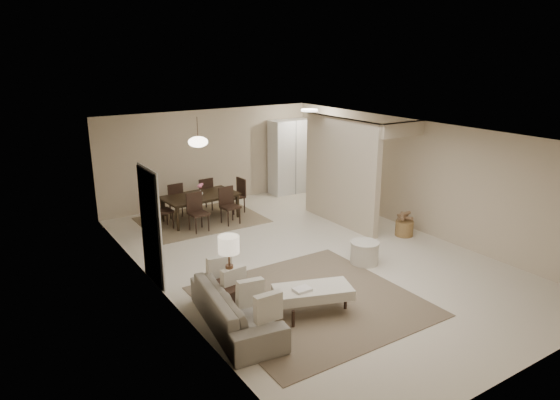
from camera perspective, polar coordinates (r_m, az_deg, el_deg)
floor at (r=10.05m, az=3.29°, el=-6.46°), size 9.00×9.00×0.00m
ceiling at (r=9.36m, az=3.55°, el=7.76°), size 9.00×9.00×0.00m
back_wall at (r=13.42m, az=-8.03°, el=4.91°), size 6.00×0.00×6.00m
left_wall at (r=8.30m, az=-13.58°, el=-2.76°), size 0.00×9.00×9.00m
right_wall at (r=11.61m, az=15.48°, el=2.63°), size 0.00×9.00×9.00m
partition at (r=11.66m, az=6.94°, el=3.18°), size 0.15×2.50×2.50m
doorway at (r=8.92m, az=-14.61°, el=-3.02°), size 0.04×0.90×2.04m
pantry_cabinet at (r=14.29m, az=1.19°, el=4.97°), size 1.20×0.55×2.10m
flush_light at (r=13.27m, az=3.38°, el=10.21°), size 0.44×0.44×0.05m
living_rug at (r=8.36m, az=3.59°, el=-11.44°), size 3.20×3.20×0.01m
sofa at (r=7.57m, az=-5.05°, el=-12.12°), size 2.16×1.08×0.60m
ottoman_bench at (r=7.89m, az=3.76°, el=-10.49°), size 1.32×0.92×0.43m
side_table at (r=7.82m, az=-5.69°, el=-11.31°), size 0.63×0.63×0.57m
table_lamp at (r=7.46m, az=-5.87°, el=-5.56°), size 0.32×0.32×0.76m
round_pouf at (r=9.79m, az=9.63°, el=-5.96°), size 0.56×0.56×0.43m
wicker_basket at (r=11.42m, az=14.01°, el=-3.16°), size 0.45×0.45×0.34m
dining_rug at (r=12.28m, az=-8.93°, el=-2.26°), size 2.80×2.10×0.01m
dining_table at (r=12.18m, az=-9.00°, el=-0.89°), size 1.85×1.13×0.63m
dining_chairs at (r=12.15m, az=-9.03°, el=-0.32°), size 2.38×1.79×0.88m
vase at (r=12.08m, az=-9.08°, el=0.83°), size 0.13×0.13×0.13m
yellow_mat at (r=12.99m, az=8.14°, el=-1.15°), size 0.88×0.54×0.01m
pendant_light at (r=11.80m, az=-9.35°, el=6.57°), size 0.46×0.46×0.71m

